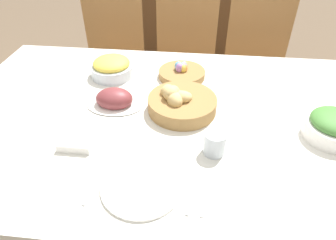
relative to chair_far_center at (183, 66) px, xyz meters
name	(u,v)px	position (x,y,z in m)	size (l,w,h in m)	color
ground_plane	(164,221)	(-0.03, -0.91, -0.52)	(12.00, 12.00, 0.00)	brown
dining_table	(164,176)	(-0.03, -0.91, -0.13)	(1.84, 1.19, 0.77)	silver
chair_far_center	(183,66)	(0.00, 0.00, 0.00)	(0.46, 0.46, 0.99)	olive
chair_far_left	(113,62)	(-0.51, 0.00, 0.00)	(0.42, 0.42, 0.99)	olive
chair_far_right	(255,70)	(0.50, 0.00, 0.00)	(0.43, 0.43, 0.99)	olive
sideboard	(196,28)	(0.07, 0.93, -0.07)	(1.50, 0.44, 0.91)	brown
bread_basket	(181,102)	(0.04, -0.88, 0.29)	(0.29, 0.29, 0.11)	#9E7542
egg_basket	(182,72)	(0.03, -0.59, 0.28)	(0.23, 0.23, 0.08)	#9E7542
ham_platter	(114,100)	(-0.24, -0.87, 0.28)	(0.24, 0.17, 0.09)	white
green_salad_bowl	(333,126)	(0.62, -0.98, 0.30)	(0.21, 0.21, 0.10)	white
pineapple_bowl	(112,67)	(-0.32, -0.62, 0.30)	(0.21, 0.21, 0.10)	silver
dinner_plate	(142,186)	(-0.04, -1.30, 0.26)	(0.26, 0.26, 0.01)	white
fork	(94,182)	(-0.20, -1.30, 0.25)	(0.02, 0.18, 0.00)	silver
knife	(191,190)	(0.11, -1.30, 0.25)	(0.02, 0.18, 0.00)	silver
spoon	(200,191)	(0.14, -1.30, 0.25)	(0.02, 0.18, 0.00)	silver
drinking_cup	(215,143)	(0.18, -1.12, 0.29)	(0.08, 0.08, 0.09)	silver
butter_dish	(76,144)	(-0.31, -1.15, 0.27)	(0.12, 0.08, 0.03)	white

